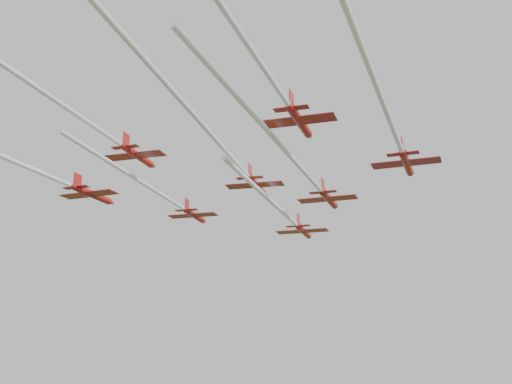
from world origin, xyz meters
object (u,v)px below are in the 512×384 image
at_px(jet_lead, 289,218).
at_px(jet_row3_right, 394,131).
at_px(jet_row2_right, 304,171).
at_px(jet_row3_left, 19,163).
at_px(jet_row4_right, 251,49).
at_px(jet_row4_left, 74,113).
at_px(jet_row3_mid, 221,146).
at_px(jet_row2_left, 170,200).

relative_size(jet_lead, jet_row3_right, 0.90).
distance_m(jet_lead, jet_row2_right, 19.51).
height_order(jet_row3_left, jet_row4_right, jet_row4_right).
bearing_deg(jet_row4_left, jet_row3_right, 22.11).
xyz_separation_m(jet_row2_right, jet_row3_mid, (-5.63, -14.46, -0.39)).
distance_m(jet_row3_left, jet_row4_left, 18.04).
distance_m(jet_row3_right, jet_row4_left, 36.37).
relative_size(jet_row3_right, jet_row4_left, 0.93).
height_order(jet_row3_left, jet_row3_mid, jet_row3_left).
xyz_separation_m(jet_row2_left, jet_row3_left, (-11.59, -19.78, 1.33)).
distance_m(jet_row2_right, jet_row4_left, 32.19).
bearing_deg(jet_row4_left, jet_row3_left, 144.95).
bearing_deg(jet_row3_right, jet_row4_left, -155.55).
height_order(jet_lead, jet_row3_right, jet_row3_right).
xyz_separation_m(jet_row2_right, jet_row4_left, (-17.88, -26.75, 1.09)).
bearing_deg(jet_lead, jet_row4_right, -79.91).
relative_size(jet_row3_right, jet_row4_right, 0.80).
bearing_deg(jet_row3_mid, jet_row2_right, 60.22).
bearing_deg(jet_row3_mid, jet_row4_left, -143.42).
relative_size(jet_row2_right, jet_row3_left, 0.98).
distance_m(jet_row2_right, jet_row3_right, 17.34).
height_order(jet_lead, jet_row4_left, jet_row4_left).
relative_size(jet_row3_left, jet_row3_mid, 1.01).
bearing_deg(jet_row4_right, jet_row2_right, 95.24).
height_order(jet_row4_left, jet_row4_right, jet_row4_right).
bearing_deg(jet_row2_right, jet_row2_left, 171.55).
relative_size(jet_row2_left, jet_row3_mid, 0.72).
distance_m(jet_lead, jet_row3_left, 43.52).
bearing_deg(jet_row3_mid, jet_row2_left, 126.53).
xyz_separation_m(jet_row3_left, jet_row3_mid, (27.93, 3.46, -0.27)).
bearing_deg(jet_lead, jet_row2_right, -70.22).
bearing_deg(jet_row3_left, jet_row3_mid, 5.60).
height_order(jet_row3_left, jet_row3_right, jet_row3_right).
xyz_separation_m(jet_lead, jet_row3_left, (-25.20, -35.43, 1.93)).
bearing_deg(jet_row4_right, jet_row3_right, 63.50).
height_order(jet_row2_left, jet_row3_right, jet_row3_right).
bearing_deg(jet_row3_mid, jet_row3_right, 4.62).
relative_size(jet_row2_left, jet_row2_right, 0.73).
bearing_deg(jet_row3_left, jet_row2_left, 58.18).
xyz_separation_m(jet_lead, jet_row4_right, (13.94, -49.19, 3.65)).
relative_size(jet_row3_left, jet_row4_right, 0.95).
xyz_separation_m(jet_lead, jet_row3_mid, (2.73, -31.98, 1.66)).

